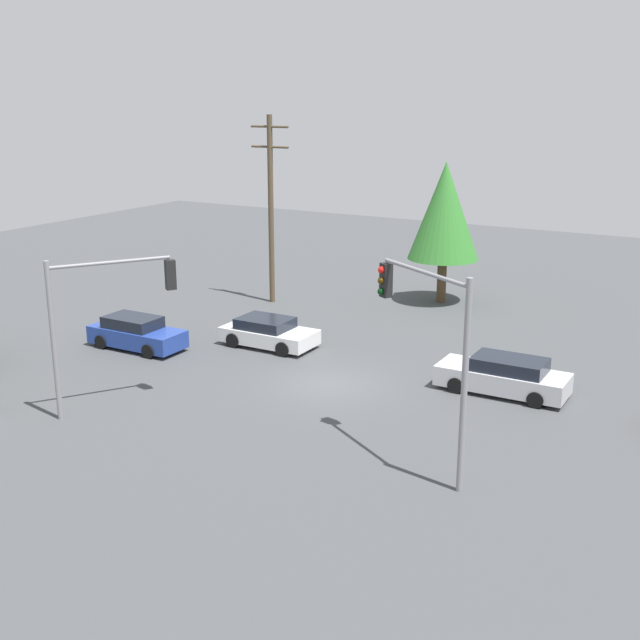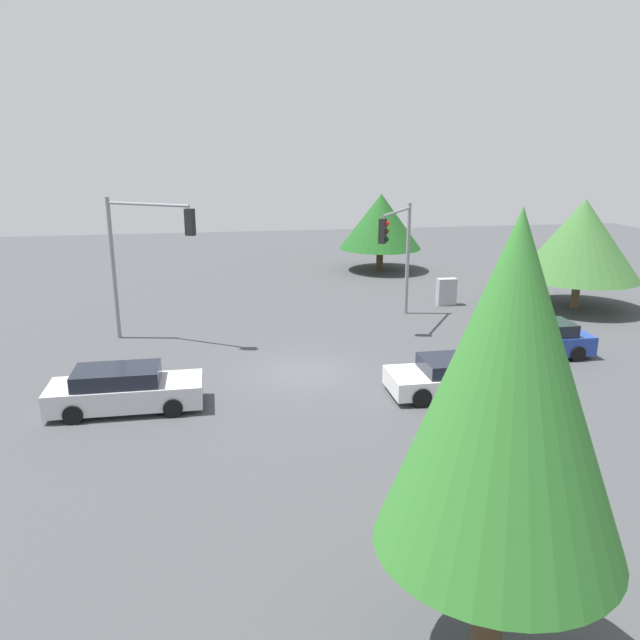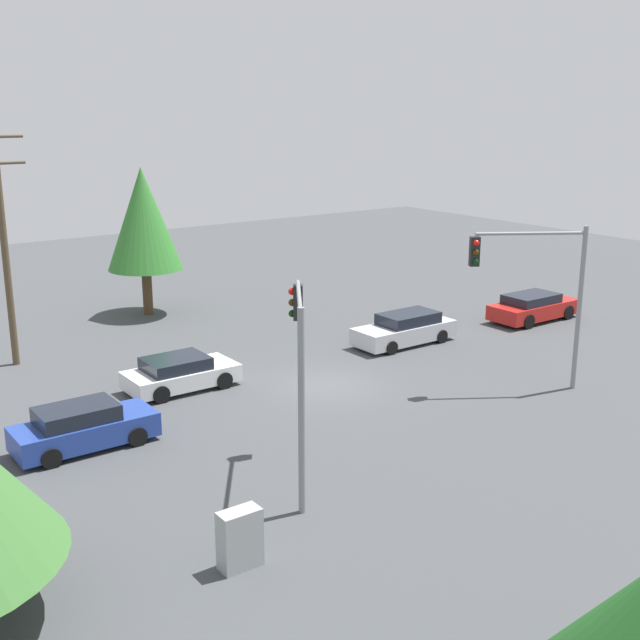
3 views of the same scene
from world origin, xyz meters
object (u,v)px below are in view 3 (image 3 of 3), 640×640
object	(u,v)px
sedan_silver	(405,329)
traffic_signal_main	(299,352)
sedan_red	(533,307)
traffic_signal_cross	(537,279)
sedan_white	(180,373)
sedan_blue	(83,427)
electrical_cabinet	(240,539)

from	to	relation	value
sedan_silver	traffic_signal_main	distance (m)	14.50
traffic_signal_main	sedan_red	bearing A→B (deg)	-34.84
traffic_signal_cross	traffic_signal_main	bearing A→B (deg)	38.38
sedan_silver	sedan_white	xyz separation A→B (m)	(10.71, -0.53, -0.05)
sedan_white	traffic_signal_cross	size ratio (longest dim) A/B	0.68
sedan_blue	traffic_signal_main	bearing A→B (deg)	35.38
traffic_signal_main	electrical_cabinet	xyz separation A→B (m)	(3.58, 2.78, -3.11)
sedan_blue	traffic_signal_cross	distance (m)	16.42
sedan_red	traffic_signal_main	bearing A→B (deg)	-68.26
traffic_signal_main	sedan_blue	bearing A→B (deg)	68.80
sedan_white	electrical_cabinet	size ratio (longest dim) A/B	2.91
sedan_silver	electrical_cabinet	distance (m)	18.69
sedan_blue	traffic_signal_main	world-z (taller)	traffic_signal_main
sedan_red	sedan_white	size ratio (longest dim) A/B	1.16
sedan_blue	sedan_silver	bearing A→B (deg)	99.39
sedan_silver	electrical_cabinet	bearing A→B (deg)	126.57
traffic_signal_main	traffic_signal_cross	bearing A→B (deg)	-50.48
sedan_white	sedan_red	bearing A→B (deg)	86.29
traffic_signal_main	traffic_signal_cross	size ratio (longest dim) A/B	0.90
sedan_white	sedan_silver	bearing A→B (deg)	87.19
sedan_blue	sedan_red	xyz separation A→B (m)	(-23.37, -1.89, -0.01)
traffic_signal_main	sedan_silver	bearing A→B (deg)	-20.40
sedan_red	traffic_signal_main	distance (m)	20.97
sedan_blue	electrical_cabinet	bearing A→B (deg)	3.50
sedan_blue	sedan_silver	world-z (taller)	sedan_blue
traffic_signal_cross	sedan_blue	bearing A→B (deg)	15.67
sedan_red	electrical_cabinet	world-z (taller)	electrical_cabinet
sedan_silver	sedan_white	size ratio (longest dim) A/B	1.15
sedan_blue	sedan_white	world-z (taller)	sedan_blue
sedan_blue	sedan_red	size ratio (longest dim) A/B	0.90
sedan_blue	sedan_silver	size ratio (longest dim) A/B	0.91
sedan_red	traffic_signal_cross	world-z (taller)	traffic_signal_cross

